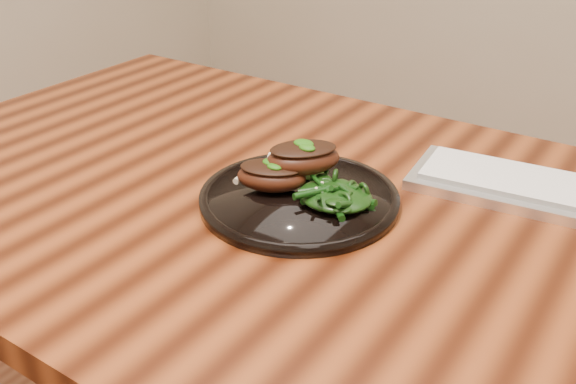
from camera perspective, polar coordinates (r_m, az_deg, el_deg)
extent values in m
cube|color=#341206|center=(0.84, 7.71, -3.99)|extent=(1.60, 0.80, 0.04)
cylinder|color=#35140C|center=(1.65, -10.86, -2.16)|extent=(0.06, 0.06, 0.71)
cylinder|color=black|center=(0.87, 1.00, -0.59)|extent=(0.27, 0.27, 0.02)
torus|color=black|center=(0.87, 1.00, -0.48)|extent=(0.27, 0.27, 0.01)
cylinder|color=black|center=(0.86, 1.00, -0.31)|extent=(0.18, 0.18, 0.00)
ellipsoid|color=#3D180B|center=(0.87, -1.47, 1.34)|extent=(0.11, 0.09, 0.04)
ellipsoid|color=black|center=(0.86, -1.48, 2.21)|extent=(0.10, 0.08, 0.01)
cylinder|color=beige|center=(0.89, -3.88, 1.54)|extent=(0.01, 0.05, 0.01)
ellipsoid|color=#144B08|center=(0.86, -1.48, 2.54)|extent=(0.03, 0.02, 0.01)
ellipsoid|color=#3D180B|center=(0.87, 1.35, 2.93)|extent=(0.12, 0.12, 0.04)
ellipsoid|color=black|center=(0.87, 1.37, 3.87)|extent=(0.10, 0.11, 0.01)
cylinder|color=beige|center=(0.88, -1.70, 2.62)|extent=(0.03, 0.05, 0.01)
ellipsoid|color=#144B08|center=(0.86, 1.37, 4.23)|extent=(0.03, 0.02, 0.01)
ellipsoid|color=#144B08|center=(0.92, 1.21, 1.96)|extent=(0.08, 0.05, 0.01)
ellipsoid|color=black|center=(0.84, 4.22, -0.34)|extent=(0.10, 0.09, 0.02)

